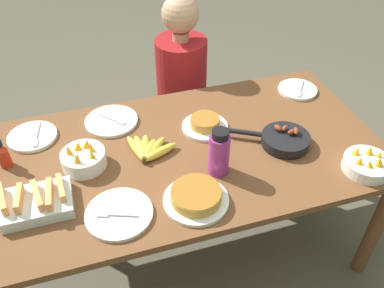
% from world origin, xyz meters
% --- Properties ---
extents(ground_plane, '(14.00, 14.00, 0.00)m').
position_xyz_m(ground_plane, '(0.00, 0.00, 0.00)').
color(ground_plane, '#565142').
extents(dining_table, '(1.75, 0.95, 0.72)m').
position_xyz_m(dining_table, '(0.00, 0.00, 0.64)').
color(dining_table, brown).
rests_on(dining_table, ground_plane).
extents(banana_bunch, '(0.23, 0.21, 0.04)m').
position_xyz_m(banana_bunch, '(-0.20, 0.03, 0.74)').
color(banana_bunch, gold).
rests_on(banana_bunch, dining_table).
extents(melon_tray, '(0.27, 0.19, 0.09)m').
position_xyz_m(melon_tray, '(-0.68, -0.16, 0.76)').
color(melon_tray, silver).
rests_on(melon_tray, dining_table).
extents(skillet, '(0.36, 0.26, 0.08)m').
position_xyz_m(skillet, '(0.42, -0.09, 0.75)').
color(skillet, black).
rests_on(skillet, dining_table).
extents(frittata_plate_center, '(0.23, 0.23, 0.06)m').
position_xyz_m(frittata_plate_center, '(0.11, 0.13, 0.75)').
color(frittata_plate_center, white).
rests_on(frittata_plate_center, dining_table).
extents(frittata_plate_side, '(0.26, 0.26, 0.06)m').
position_xyz_m(frittata_plate_side, '(-0.08, -0.31, 0.75)').
color(frittata_plate_side, white).
rests_on(frittata_plate_side, dining_table).
extents(empty_plate_near_front, '(0.23, 0.23, 0.02)m').
position_xyz_m(empty_plate_near_front, '(-0.70, 0.30, 0.73)').
color(empty_plate_near_front, white).
rests_on(empty_plate_near_front, dining_table).
extents(empty_plate_far_left, '(0.21, 0.21, 0.02)m').
position_xyz_m(empty_plate_far_left, '(0.70, 0.29, 0.73)').
color(empty_plate_far_left, white).
rests_on(empty_plate_far_left, dining_table).
extents(empty_plate_far_right, '(0.26, 0.26, 0.02)m').
position_xyz_m(empty_plate_far_right, '(-0.39, -0.29, 0.73)').
color(empty_plate_far_right, white).
rests_on(empty_plate_far_right, dining_table).
extents(empty_plate_mid_edge, '(0.26, 0.26, 0.02)m').
position_xyz_m(empty_plate_mid_edge, '(-0.32, 0.31, 0.73)').
color(empty_plate_mid_edge, white).
rests_on(empty_plate_mid_edge, dining_table).
extents(fruit_bowl_mango, '(0.19, 0.19, 0.13)m').
position_xyz_m(fruit_bowl_mango, '(-0.48, 0.04, 0.76)').
color(fruit_bowl_mango, white).
rests_on(fruit_bowl_mango, dining_table).
extents(fruit_bowl_citrus, '(0.20, 0.20, 0.10)m').
position_xyz_m(fruit_bowl_citrus, '(0.68, -0.35, 0.75)').
color(fruit_bowl_citrus, white).
rests_on(fruit_bowl_citrus, dining_table).
extents(water_bottle, '(0.09, 0.09, 0.22)m').
position_xyz_m(water_bottle, '(0.07, -0.17, 0.83)').
color(water_bottle, '#992D89').
rests_on(water_bottle, dining_table).
extents(hot_sauce_bottle, '(0.05, 0.05, 0.14)m').
position_xyz_m(hot_sauce_bottle, '(-0.81, 0.14, 0.78)').
color(hot_sauce_bottle, '#B72814').
rests_on(hot_sauce_bottle, dining_table).
extents(person_figure, '(0.34, 0.34, 1.17)m').
position_xyz_m(person_figure, '(0.16, 0.72, 0.49)').
color(person_figure, black).
rests_on(person_figure, ground_plane).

